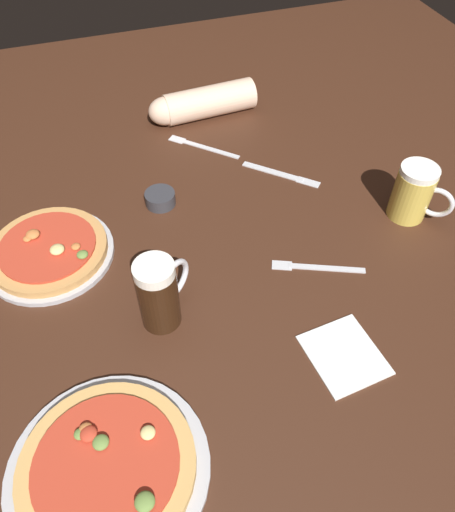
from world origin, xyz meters
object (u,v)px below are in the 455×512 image
at_px(pizza_plate_far, 49,251).
at_px(beer_mug_amber, 159,293).
at_px(pizza_plate_near, 108,467).
at_px(fork_left, 202,146).
at_px(diner_arm, 200,104).
at_px(napkin_folded, 344,354).
at_px(knife_right, 281,174).
at_px(fork_spare, 316,267).
at_px(beer_mug_dark, 414,193).
at_px(ramekin_sauce, 160,198).

height_order(pizza_plate_far, beer_mug_amber, beer_mug_amber).
relative_size(pizza_plate_near, fork_left, 1.96).
xyz_separation_m(pizza_plate_far, fork_left, (0.44, 0.28, -0.01)).
distance_m(pizza_plate_near, diner_arm, 1.03).
bearing_deg(diner_arm, beer_mug_amber, -112.18).
height_order(napkin_folded, knife_right, napkin_folded).
height_order(napkin_folded, diner_arm, diner_arm).
bearing_deg(knife_right, fork_spare, -99.01).
xyz_separation_m(beer_mug_dark, fork_left, (-0.39, 0.41, -0.07)).
height_order(beer_mug_amber, napkin_folded, beer_mug_amber).
xyz_separation_m(pizza_plate_near, fork_spare, (0.50, 0.29, -0.01)).
xyz_separation_m(beer_mug_amber, knife_right, (0.40, 0.34, -0.08)).
distance_m(pizza_plate_near, beer_mug_dark, 0.87).
xyz_separation_m(napkin_folded, diner_arm, (-0.03, 0.86, 0.04)).
bearing_deg(napkin_folded, fork_spare, 79.10).
bearing_deg(pizza_plate_near, fork_spare, 29.88).
bearing_deg(beer_mug_dark, napkin_folded, -136.87).
distance_m(knife_right, fork_spare, 0.32).
bearing_deg(beer_mug_amber, pizza_plate_near, -119.96).
distance_m(pizza_plate_near, fork_left, 0.88).
bearing_deg(napkin_folded, ramekin_sauce, 113.84).
height_order(pizza_plate_far, beer_mug_dark, beer_mug_dark).
height_order(napkin_folded, fork_left, napkin_folded).
distance_m(fork_left, diner_arm, 0.16).
bearing_deg(beer_mug_dark, fork_left, 133.46).
xyz_separation_m(pizza_plate_far, napkin_folded, (0.51, -0.43, -0.01)).
xyz_separation_m(fork_left, fork_spare, (0.11, -0.50, 0.00)).
height_order(ramekin_sauce, fork_left, ramekin_sauce).
bearing_deg(ramekin_sauce, fork_left, 49.53).
distance_m(ramekin_sauce, fork_spare, 0.41).
xyz_separation_m(ramekin_sauce, fork_spare, (0.27, -0.31, -0.01)).
xyz_separation_m(fork_left, diner_arm, (0.04, 0.14, 0.04)).
relative_size(beer_mug_amber, fork_left, 0.97).
distance_m(pizza_plate_near, fork_spare, 0.58).
relative_size(napkin_folded, fork_left, 0.87).
xyz_separation_m(pizza_plate_far, knife_right, (0.60, 0.10, -0.01)).
xyz_separation_m(pizza_plate_near, beer_mug_dark, (0.78, 0.37, 0.05)).
height_order(napkin_folded, fork_spare, napkin_folded).
bearing_deg(napkin_folded, pizza_plate_near, -171.11).
xyz_separation_m(pizza_plate_far, ramekin_sauce, (0.27, 0.09, -0.00)).
height_order(beer_mug_dark, fork_left, beer_mug_dark).
relative_size(beer_mug_dark, fork_left, 0.82).
distance_m(ramekin_sauce, knife_right, 0.33).
xyz_separation_m(pizza_plate_near, knife_right, (0.55, 0.61, -0.01)).
distance_m(pizza_plate_far, napkin_folded, 0.67).
relative_size(beer_mug_dark, fork_spare, 0.71).
xyz_separation_m(beer_mug_amber, fork_spare, (0.35, 0.02, -0.08)).
height_order(pizza_plate_near, knife_right, pizza_plate_near).
relative_size(beer_mug_amber, diner_arm, 0.51).
bearing_deg(pizza_plate_near, knife_right, 47.77).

